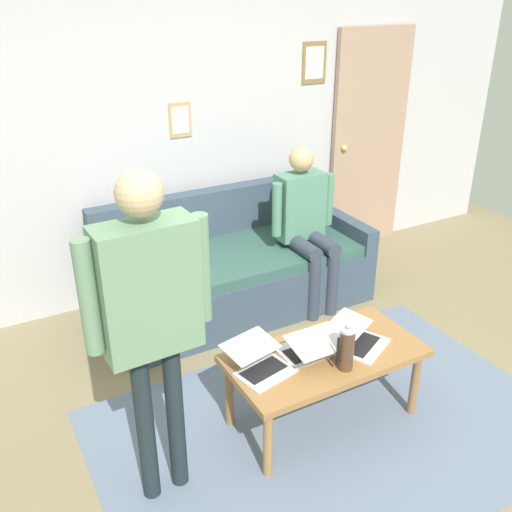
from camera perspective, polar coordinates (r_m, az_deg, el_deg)
The scene contains 12 objects.
ground_plane at distance 3.46m, azimuth 6.68°, elevation -17.76°, with size 7.68×7.68×0.00m, color #7F7151.
area_rug at distance 3.53m, azimuth 7.56°, elevation -16.68°, with size 2.68×1.78×0.01m, color slate.
back_wall at distance 4.59m, azimuth -8.73°, elevation 12.51°, with size 7.04×0.11×2.70m.
interior_door at distance 5.55m, azimuth 11.24°, elevation 11.13°, with size 0.82×0.09×2.05m.
couch at distance 4.54m, azimuth -2.21°, elevation -1.44°, with size 2.07×0.93×0.88m.
coffee_table at distance 3.33m, azimuth 6.95°, elevation -10.39°, with size 1.13×0.57×0.47m.
laptop_left at distance 3.25m, azimuth 5.44°, elevation -9.13°, with size 0.31×0.33×0.15m.
laptop_center at distance 3.37m, azimuth 10.28°, elevation -8.20°, with size 0.41×0.42×0.12m.
laptop_right at distance 3.12m, azimuth 0.42°, elevation -10.71°, with size 0.36×0.39×0.13m.
french_press at distance 3.12m, azimuth 9.08°, elevation -9.15°, with size 0.11×0.09×0.28m.
person_standing at distance 2.54m, azimuth -10.65°, elevation -4.84°, with size 0.60×0.21×1.72m.
person_seated at distance 4.42m, azimuth 4.95°, elevation 3.75°, with size 0.55×0.51×1.28m.
Camera 1 is at (1.54, 2.00, 2.37)m, focal length 39.77 mm.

